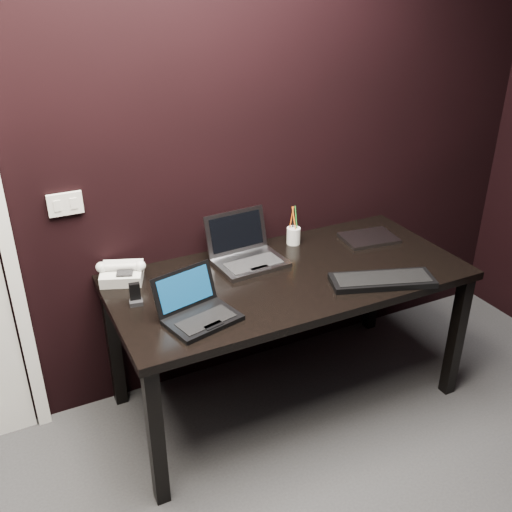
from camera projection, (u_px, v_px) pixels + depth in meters
name	position (u px, v px, depth m)	size (l,w,h in m)	color
wall_back	(195.00, 146.00, 2.67)	(4.00, 4.00, 0.00)	black
wall_switch	(65.00, 204.00, 2.50)	(0.15, 0.02, 0.10)	silver
desk	(289.00, 288.00, 2.76)	(1.70, 0.80, 0.74)	black
netbook	(198.00, 311.00, 2.36)	(0.34, 0.32, 0.18)	black
silver_laptop	(247.00, 254.00, 2.81)	(0.35, 0.32, 0.23)	gray
ext_keyboard	(382.00, 280.00, 2.63)	(0.50, 0.31, 0.03)	black
closed_laptop	(369.00, 238.00, 3.06)	(0.31, 0.24, 0.02)	gray
desk_phone	(122.00, 273.00, 2.64)	(0.24, 0.23, 0.11)	silver
mobile_phone	(135.00, 296.00, 2.46)	(0.06, 0.06, 0.10)	black
pen_cup	(293.00, 235.00, 3.00)	(0.08, 0.08, 0.21)	silver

